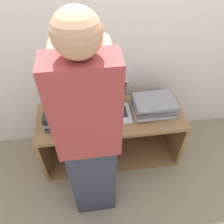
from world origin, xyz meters
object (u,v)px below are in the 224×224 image
object	(u,v)px
laptop_stack_left	(66,114)
laptop_stack_right	(153,106)
laptop_open	(110,107)
person	(89,141)

from	to	relation	value
laptop_stack_left	laptop_stack_right	world-z (taller)	same
laptop_open	laptop_stack_right	bearing A→B (deg)	-8.68
laptop_open	person	distance (m)	0.66
laptop_open	laptop_stack_left	world-z (taller)	laptop_open
laptop_stack_right	laptop_open	bearing A→B (deg)	171.32
laptop_open	person	xyz separation A→B (m)	(-0.21, -0.57, 0.24)
laptop_open	laptop_stack_left	bearing A→B (deg)	-171.43
laptop_open	person	size ratio (longest dim) A/B	0.21
laptop_open	laptop_stack_right	xyz separation A→B (m)	(0.40, -0.06, 0.02)
laptop_open	laptop_stack_left	size ratio (longest dim) A/B	0.94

